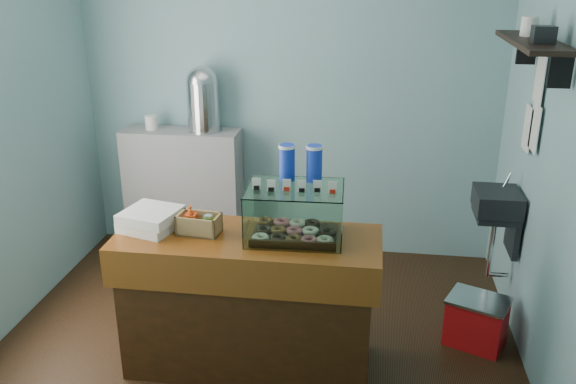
% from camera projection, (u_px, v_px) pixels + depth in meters
% --- Properties ---
extents(ground, '(3.50, 3.50, 0.00)m').
position_uv_depth(ground, '(258.00, 340.00, 4.19)').
color(ground, black).
rests_on(ground, ground).
extents(room_shell, '(3.54, 3.04, 2.82)m').
position_uv_depth(room_shell, '(257.00, 94.00, 3.58)').
color(room_shell, '#73A4A9').
rests_on(room_shell, ground).
extents(counter, '(1.60, 0.60, 0.90)m').
position_uv_depth(counter, '(249.00, 301.00, 3.79)').
color(counter, '#401E0C').
rests_on(counter, ground).
extents(back_shelf, '(1.00, 0.32, 1.10)m').
position_uv_depth(back_shelf, '(184.00, 191.00, 5.33)').
color(back_shelf, gray).
rests_on(back_shelf, ground).
extents(display_case, '(0.59, 0.44, 0.53)m').
position_uv_depth(display_case, '(296.00, 208.00, 3.60)').
color(display_case, '#321D0F').
rests_on(display_case, counter).
extents(condiment_crate, '(0.27, 0.18, 0.17)m').
position_uv_depth(condiment_crate, '(198.00, 223.00, 3.66)').
color(condiment_crate, '#A78A53').
rests_on(condiment_crate, counter).
extents(pastry_boxes, '(0.39, 0.39, 0.12)m').
position_uv_depth(pastry_boxes, '(151.00, 219.00, 3.72)').
color(pastry_boxes, white).
rests_on(pastry_boxes, counter).
extents(coffee_urn, '(0.30, 0.30, 0.55)m').
position_uv_depth(coffee_urn, '(203.00, 97.00, 5.02)').
color(coffee_urn, silver).
rests_on(coffee_urn, back_shelf).
extents(red_cooler, '(0.47, 0.42, 0.34)m').
position_uv_depth(red_cooler, '(476.00, 321.00, 4.10)').
color(red_cooler, red).
rests_on(red_cooler, ground).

